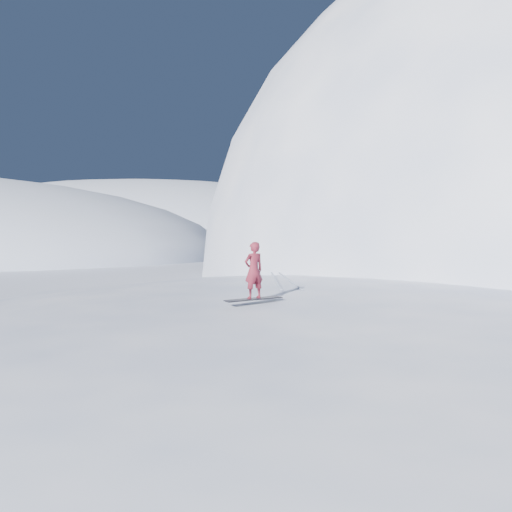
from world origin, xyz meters
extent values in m
plane|color=white|center=(0.00, 0.00, 0.00)|extent=(400.00, 400.00, 0.00)
ellipsoid|color=white|center=(1.00, 3.00, 0.00)|extent=(36.00, 28.00, 4.80)
ellipsoid|color=white|center=(10.00, 20.00, 0.00)|extent=(28.00, 24.00, 18.00)
ellipsoid|color=white|center=(-40.00, 110.00, 0.00)|extent=(140.00, 90.00, 36.00)
ellipsoid|color=white|center=(-4.00, -2.00, 0.00)|extent=(6.00, 5.40, 0.80)
ellipsoid|color=white|center=(-2.00, 6.00, 0.00)|extent=(7.00, 6.30, 1.00)
ellipsoid|color=white|center=(7.00, 4.00, 0.00)|extent=(4.00, 3.60, 0.60)
cube|color=black|center=(-1.99, -0.75, 2.41)|extent=(1.53, 1.19, 0.03)
imported|color=maroon|center=(-1.99, -0.75, 3.18)|extent=(0.65, 0.61, 1.50)
cube|color=silver|center=(-1.49, 4.29, 2.42)|extent=(0.53, 5.99, 0.04)
cube|color=silver|center=(-1.01, 4.29, 2.42)|extent=(0.83, 5.96, 0.04)
camera|label=1|loc=(-1.22, -12.70, 4.18)|focal=32.00mm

